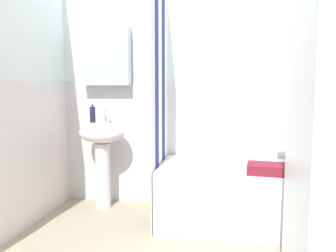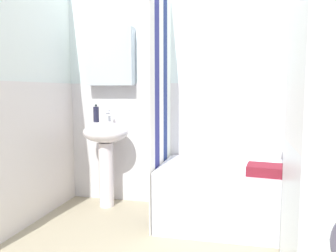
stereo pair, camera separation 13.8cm
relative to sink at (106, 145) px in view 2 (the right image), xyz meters
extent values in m
cube|color=white|center=(1.08, 0.24, 0.59)|extent=(3.60, 0.05, 2.40)
cube|color=silver|center=(1.08, 0.21, -0.01)|extent=(3.60, 0.02, 1.20)
cube|color=silver|center=(0.00, 0.15, 0.85)|extent=(0.48, 0.12, 0.56)
cube|color=white|center=(-0.49, -0.69, 0.59)|extent=(0.05, 1.81, 2.40)
cube|color=silver|center=(-0.46, -0.69, -0.01)|extent=(0.02, 1.81, 1.20)
cylinder|color=white|center=(0.00, 0.00, -0.29)|extent=(0.14, 0.14, 0.63)
ellipsoid|color=white|center=(0.00, 0.00, 0.12)|extent=(0.44, 0.34, 0.20)
cylinder|color=silver|center=(0.00, 0.10, 0.25)|extent=(0.03, 0.03, 0.05)
cylinder|color=silver|center=(0.00, 0.05, 0.30)|extent=(0.02, 0.10, 0.02)
sphere|color=silver|center=(0.00, 0.10, 0.33)|extent=(0.03, 0.03, 0.03)
cylinder|color=#1F2036|center=(-0.09, -0.01, 0.29)|extent=(0.05, 0.05, 0.15)
sphere|color=#242E2F|center=(-0.09, -0.01, 0.38)|extent=(0.02, 0.02, 0.02)
cube|color=white|center=(1.38, -0.18, -0.36)|extent=(1.54, 0.75, 0.50)
cube|color=white|center=(0.59, -0.48, 0.39)|extent=(0.01, 0.15, 2.00)
cube|color=navy|center=(0.59, -0.33, 0.39)|extent=(0.01, 0.15, 2.00)
cube|color=white|center=(0.59, -0.18, 0.39)|extent=(0.01, 0.15, 2.00)
cube|color=navy|center=(0.59, -0.03, 0.39)|extent=(0.01, 0.15, 2.00)
cube|color=white|center=(0.59, 0.12, 0.39)|extent=(0.01, 0.15, 2.00)
cylinder|color=#BE516C|center=(2.05, 0.11, 0.00)|extent=(0.06, 0.06, 0.21)
cylinder|color=black|center=(2.05, 0.11, 0.11)|extent=(0.04, 0.04, 0.02)
cylinder|color=#257B53|center=(1.96, 0.12, -0.02)|extent=(0.05, 0.05, 0.17)
cylinder|color=#22222B|center=(1.96, 0.12, 0.08)|extent=(0.04, 0.04, 0.02)
cylinder|color=orange|center=(1.80, 0.12, -0.02)|extent=(0.06, 0.06, 0.17)
cylinder|color=#26292D|center=(1.80, 0.12, 0.07)|extent=(0.04, 0.04, 0.02)
cube|color=maroon|center=(1.47, -0.42, -0.07)|extent=(0.33, 0.25, 0.07)
camera|label=1|loc=(1.12, -2.95, 0.52)|focal=35.16mm
camera|label=2|loc=(1.26, -2.92, 0.52)|focal=35.16mm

